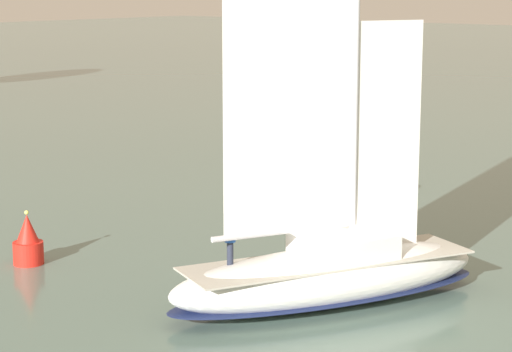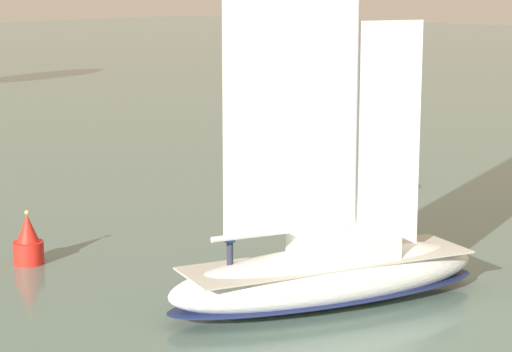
# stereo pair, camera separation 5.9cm
# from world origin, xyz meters

# --- Properties ---
(ground_plane) EXTENTS (400.00, 400.00, 0.00)m
(ground_plane) POSITION_xyz_m (0.00, 0.00, 0.00)
(ground_plane) COLOR slate
(sailboat_main) EXTENTS (11.26, 7.27, 15.05)m
(sailboat_main) POSITION_xyz_m (0.02, -0.01, 1.17)
(sailboat_main) COLOR white
(sailboat_main) RESTS_ON ground
(motor_tender) EXTENTS (3.77, 2.55, 1.35)m
(motor_tender) POSITION_xyz_m (15.56, 7.96, 0.44)
(motor_tender) COLOR silver
(motor_tender) RESTS_ON ground
(channel_buoy) EXTENTS (1.11, 1.11, 2.01)m
(channel_buoy) POSITION_xyz_m (-3.29, 11.09, 0.79)
(channel_buoy) COLOR red
(channel_buoy) RESTS_ON ground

